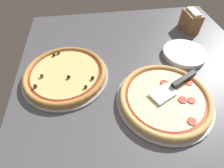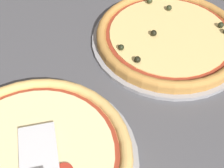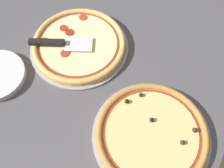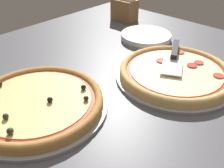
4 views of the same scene
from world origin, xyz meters
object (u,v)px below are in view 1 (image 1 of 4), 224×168
(pizza_front, at_px, (165,98))
(serving_spatula, at_px, (179,82))
(pizza_back, at_px, (65,73))
(plate_stack, at_px, (184,54))
(napkin_holder, at_px, (191,21))

(pizza_front, bearing_deg, serving_spatula, -54.57)
(pizza_front, height_order, pizza_back, pizza_back)
(serving_spatula, height_order, plate_stack, serving_spatula)
(serving_spatula, bearing_deg, napkin_holder, -29.30)
(pizza_back, distance_m, plate_stack, 0.62)
(plate_stack, bearing_deg, pizza_front, 143.27)
(serving_spatula, bearing_deg, plate_stack, -29.98)
(pizza_front, relative_size, serving_spatula, 1.55)
(pizza_front, distance_m, serving_spatula, 0.10)
(pizza_front, bearing_deg, plate_stack, -36.73)
(serving_spatula, height_order, napkin_holder, napkin_holder)
(pizza_front, xyz_separation_m, napkin_holder, (0.51, -0.34, 0.03))
(pizza_front, relative_size, pizza_back, 0.99)
(serving_spatula, relative_size, plate_stack, 1.09)
(plate_stack, bearing_deg, pizza_back, 96.53)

